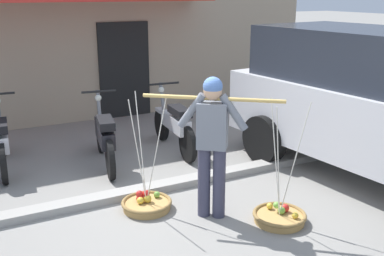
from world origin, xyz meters
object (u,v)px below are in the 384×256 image
at_px(motorcycle_third_in_row, 105,137).
at_px(motorcycle_second_in_row, 1,141).
at_px(motorcycle_end_of_row, 174,125).
at_px(fruit_basket_right_side, 280,216).
at_px(fruit_basket_left_side, 147,203).
at_px(fruit_vendor, 212,139).

bearing_deg(motorcycle_third_in_row, motorcycle_second_in_row, 158.98).
xyz_separation_m(motorcycle_second_in_row, motorcycle_third_in_row, (1.42, -0.55, 0.00)).
bearing_deg(motorcycle_second_in_row, motorcycle_third_in_row, -21.02).
relative_size(motorcycle_second_in_row, motorcycle_end_of_row, 1.00).
xyz_separation_m(motorcycle_second_in_row, motorcycle_end_of_row, (2.66, -0.44, 0.00)).
distance_m(fruit_basket_right_side, motorcycle_second_in_row, 4.25).
xyz_separation_m(fruit_basket_left_side, motorcycle_end_of_row, (1.25, 1.82, 0.37)).
height_order(motorcycle_third_in_row, motorcycle_end_of_row, same).
relative_size(fruit_vendor, motorcycle_second_in_row, 0.93).
bearing_deg(fruit_basket_left_side, motorcycle_end_of_row, 55.38).
distance_m(fruit_vendor, fruit_basket_left_side, 1.21).
distance_m(fruit_basket_right_side, motorcycle_end_of_row, 2.87).
distance_m(fruit_vendor, motorcycle_end_of_row, 2.47).
distance_m(fruit_vendor, motorcycle_third_in_row, 2.37).
bearing_deg(fruit_basket_right_side, motorcycle_end_of_row, 90.10).
bearing_deg(motorcycle_second_in_row, fruit_vendor, -53.70).
bearing_deg(motorcycle_third_in_row, motorcycle_end_of_row, 4.86).
distance_m(fruit_basket_left_side, motorcycle_end_of_row, 2.24).
height_order(fruit_vendor, motorcycle_second_in_row, fruit_vendor).
xyz_separation_m(fruit_vendor, fruit_basket_right_side, (0.63, -0.51, -0.90)).
relative_size(fruit_vendor, motorcycle_end_of_row, 0.93).
xyz_separation_m(fruit_basket_left_side, motorcycle_second_in_row, (-1.41, 2.26, 0.37)).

